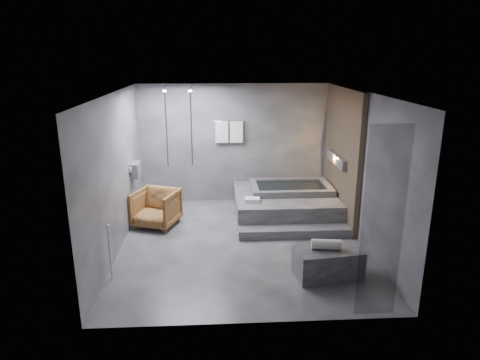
{
  "coord_description": "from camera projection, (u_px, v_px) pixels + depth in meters",
  "views": [
    {
      "loc": [
        -0.47,
        -7.41,
        3.46
      ],
      "look_at": [
        -0.02,
        0.3,
        1.16
      ],
      "focal_mm": 32.0,
      "sensor_mm": 36.0,
      "label": 1
    }
  ],
  "objects": [
    {
      "name": "deck_towel",
      "position": [
        252.0,
        200.0,
        8.85
      ],
      "size": [
        0.32,
        0.25,
        0.08
      ],
      "primitive_type": "cube",
      "rotation": [
        0.0,
        0.0,
        -0.08
      ],
      "color": "silver",
      "rests_on": "tub_deck"
    },
    {
      "name": "tub_step",
      "position": [
        294.0,
        232.0,
        8.39
      ],
      "size": [
        2.2,
        0.36,
        0.18
      ],
      "primitive_type": "cube",
      "color": "#363639",
      "rests_on": "ground"
    },
    {
      "name": "room",
      "position": [
        263.0,
        151.0,
        7.86
      ],
      "size": [
        5.0,
        5.04,
        2.82
      ],
      "color": "#313133",
      "rests_on": "ground"
    },
    {
      "name": "driftwood_chair",
      "position": [
        156.0,
        208.0,
        8.83
      ],
      "size": [
        1.06,
        1.07,
        0.77
      ],
      "primitive_type": "imported",
      "rotation": [
        0.0,
        0.0,
        -0.35
      ],
      "color": "#482A12",
      "rests_on": "ground"
    },
    {
      "name": "concrete_bench",
      "position": [
        328.0,
        263.0,
        6.85
      ],
      "size": [
        1.1,
        0.7,
        0.47
      ],
      "primitive_type": "cube",
      "rotation": [
        0.0,
        0.0,
        0.13
      ],
      "color": "#2D2D2F",
      "rests_on": "ground"
    },
    {
      "name": "tub_deck",
      "position": [
        285.0,
        204.0,
        9.47
      ],
      "size": [
        2.2,
        2.0,
        0.5
      ],
      "primitive_type": "cube",
      "color": "#363639",
      "rests_on": "ground"
    },
    {
      "name": "rolled_towel",
      "position": [
        326.0,
        244.0,
        6.77
      ],
      "size": [
        0.48,
        0.23,
        0.17
      ],
      "primitive_type": "cylinder",
      "rotation": [
        0.0,
        1.57,
        -0.13
      ],
      "color": "silver",
      "rests_on": "concrete_bench"
    }
  ]
}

